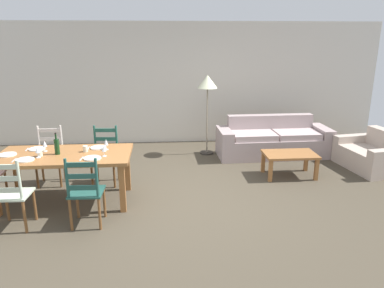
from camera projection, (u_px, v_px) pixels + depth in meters
ground_plane at (175, 202)px, 5.41m from camera, size 9.60×9.60×0.02m
wall_far at (169, 84)px, 8.18m from camera, size 9.60×0.16×2.70m
dining_table at (64, 160)px, 5.20m from camera, size 1.90×0.96×0.75m
dining_chair_near_left at (11, 194)px, 4.50m from camera, size 0.43×0.41×0.96m
dining_chair_near_right at (86, 191)px, 4.57m from camera, size 0.43×0.41×0.96m
dining_chair_far_left at (50, 156)px, 5.97m from camera, size 0.44×0.42×0.96m
dining_chair_far_right at (105, 156)px, 5.97m from camera, size 0.45×0.43×0.96m
dinner_plate_near_left at (25, 160)px, 4.90m from camera, size 0.24×0.24×0.02m
fork_near_left at (14, 160)px, 4.89m from camera, size 0.02×0.17×0.01m
dinner_plate_near_right at (92, 158)px, 4.97m from camera, size 0.24×0.24×0.02m
fork_near_right at (81, 159)px, 4.96m from camera, size 0.03×0.17×0.01m
dinner_plate_far_left at (37, 149)px, 5.38m from camera, size 0.24×0.24×0.02m
fork_far_left at (27, 150)px, 5.37m from camera, size 0.03×0.17×0.01m
dinner_plate_far_right at (99, 147)px, 5.44m from camera, size 0.24×0.24×0.02m
fork_far_right at (88, 148)px, 5.44m from camera, size 0.02×0.17×0.01m
dinner_plate_head_west at (7, 155)px, 5.11m from camera, size 0.24×0.24×0.02m
wine_bottle at (57, 146)px, 5.13m from camera, size 0.07×0.07×0.32m
wine_glass_near_left at (37, 150)px, 4.98m from camera, size 0.06×0.06×0.16m
wine_glass_near_right at (104, 149)px, 5.04m from camera, size 0.06×0.06×0.16m
wine_glass_far_left at (45, 144)px, 5.26m from camera, size 0.06×0.06×0.16m
wine_glass_far_right at (106, 143)px, 5.34m from camera, size 0.06×0.06×0.16m
coffee_cup_primary at (85, 149)px, 5.26m from camera, size 0.07×0.07×0.09m
coffee_cup_secondary at (40, 153)px, 5.06m from camera, size 0.07×0.07×0.09m
couch at (272, 141)px, 7.48m from camera, size 2.30×0.86×0.80m
coffee_table at (290, 157)px, 6.29m from camera, size 0.90×0.56×0.42m
armchair_upholstered at (373, 155)px, 6.70m from camera, size 0.96×1.26×0.72m
standing_lamp at (207, 87)px, 7.23m from camera, size 0.40×0.40×1.64m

